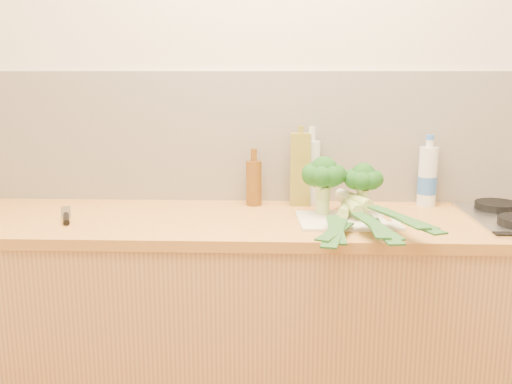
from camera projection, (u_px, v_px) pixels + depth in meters
room_shell at (276, 137)px, 2.37m from camera, size 3.50×3.50×3.50m
counter at (274, 328)px, 2.24m from camera, size 3.20×0.62×0.90m
chopping_board at (347, 220)px, 2.09m from camera, size 0.37×0.29×0.01m
broccoli_left at (323, 175)px, 2.13m from camera, size 0.17×0.17×0.22m
broccoli_right at (363, 179)px, 2.14m from camera, size 0.15×0.15×0.19m
leek_front at (342, 215)px, 2.05m from camera, size 0.20×0.66×0.04m
leek_mid at (359, 211)px, 2.03m from camera, size 0.15×0.67×0.04m
leek_back at (373, 207)px, 2.02m from camera, size 0.28×0.58×0.04m
chefs_knife at (66, 217)px, 2.12m from camera, size 0.14×0.30×0.02m
oil_tin at (300, 169)px, 2.31m from camera, size 0.08×0.05×0.33m
glass_bottle at (311, 171)px, 2.35m from camera, size 0.07×0.07×0.32m
amber_bottle at (254, 182)px, 2.33m from camera, size 0.06×0.06×0.23m
water_bottle at (427, 178)px, 2.32m from camera, size 0.08×0.08×0.27m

